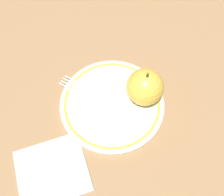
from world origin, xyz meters
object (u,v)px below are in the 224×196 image
object	(u,v)px
plate	(112,103)
fork	(94,97)
apple_red_whole	(145,87)
napkin_folded	(52,171)

from	to	relation	value
plate	fork	xyz separation A→B (m)	(-0.01, -0.04, 0.01)
apple_red_whole	fork	world-z (taller)	apple_red_whole
fork	napkin_folded	bearing A→B (deg)	94.57
fork	napkin_folded	distance (m)	0.18
fork	apple_red_whole	bearing A→B (deg)	-148.47
plate	apple_red_whole	size ratio (longest dim) A/B	2.58
plate	apple_red_whole	bearing A→B (deg)	103.54
plate	napkin_folded	distance (m)	0.19
apple_red_whole	napkin_folded	world-z (taller)	apple_red_whole
apple_red_whole	fork	xyz separation A→B (m)	(0.00, -0.11, -0.04)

